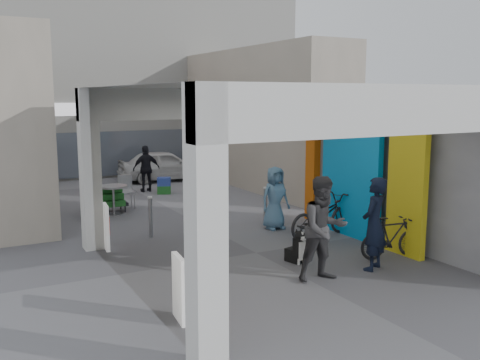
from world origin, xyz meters
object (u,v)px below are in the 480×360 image
man_elderly (275,198)px  man_crates (146,169)px  border_collie (298,249)px  bicycle_front (322,216)px  man_back_turned (324,229)px  cafe_set (106,201)px  man_with_dog (374,224)px  produce_stand (107,202)px  bicycle_rear (392,237)px  white_van (164,165)px

man_elderly → man_crates: man_crates is taller
border_collie → bicycle_front: 2.15m
man_back_turned → man_elderly: man_back_turned is taller
bicycle_front → cafe_set: bearing=27.9°
border_collie → man_elderly: (1.07, 2.59, 0.51)m
border_collie → man_with_dog: man_with_dog is taller
man_with_dog → produce_stand: bearing=-95.5°
man_back_turned → bicycle_rear: size_ratio=1.30×
bicycle_rear → white_van: 11.90m
bicycle_rear → bicycle_front: bearing=16.7°
man_elderly → bicycle_front: 1.36m
bicycle_front → white_van: (-0.31, 9.85, 0.10)m
man_with_dog → white_van: 12.27m
border_collie → man_elderly: size_ratio=0.45×
produce_stand → border_collie: 6.87m
man_elderly → bicycle_rear: bearing=-77.6°
border_collie → produce_stand: bearing=93.8°
bicycle_front → bicycle_rear: size_ratio=1.33×
produce_stand → man_back_turned: 7.86m
cafe_set → white_van: (3.53, 4.77, 0.26)m
man_back_turned → bicycle_rear: 2.17m
cafe_set → man_crates: size_ratio=1.02×
bicycle_front → border_collie: bearing=121.2°
border_collie → man_elderly: 2.85m
cafe_set → man_elderly: (3.29, -3.88, 0.44)m
produce_stand → man_with_dog: (3.23, -7.54, 0.62)m
man_with_dog → man_back_turned: size_ratio=0.94×
border_collie → man_elderly: bearing=52.8°
man_back_turned → white_van: size_ratio=0.53×
man_with_dog → white_van: (0.26, 12.26, -0.29)m
white_van → man_crates: bearing=150.6°
man_elderly → bicycle_front: (0.55, -1.21, -0.28)m
bicycle_rear → man_crates: bearing=20.5°
man_crates → man_back_turned: bearing=91.2°
man_with_dog → man_back_turned: bearing=-27.3°
bicycle_front → white_van: 9.85m
produce_stand → white_van: bearing=55.9°
produce_stand → bicycle_rear: size_ratio=0.75×
man_back_turned → man_elderly: size_ratio=1.21×
man_back_turned → man_elderly: (1.24, 3.65, -0.17)m
man_crates → border_collie: bearing=92.2°
man_with_dog → border_collie: bearing=-73.0°
cafe_set → man_crates: man_crates is taller
cafe_set → bicycle_front: (3.84, -5.08, 0.16)m
produce_stand → bicycle_front: size_ratio=0.56×
man_with_dog → man_elderly: man_with_dog is taller
cafe_set → man_elderly: 5.10m
man_with_dog → bicycle_front: size_ratio=0.92×
man_back_turned → bicycle_rear: bearing=16.1°
man_back_turned → bicycle_front: (1.79, 2.44, -0.44)m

